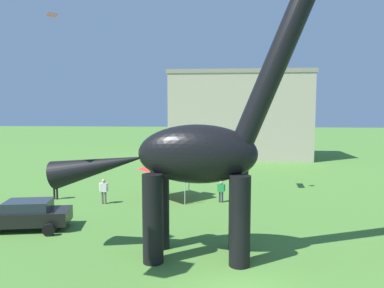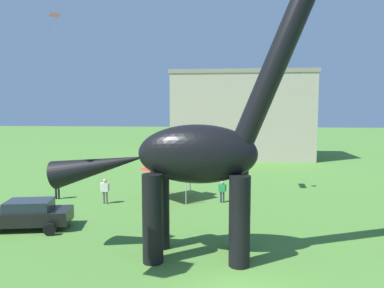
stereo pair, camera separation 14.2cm
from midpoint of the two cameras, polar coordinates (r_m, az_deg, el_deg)
dinosaur_sculpture at (r=15.41m, az=0.37°, el=-1.56°), size 11.82×2.50×12.35m
parked_sedan_left at (r=21.47m, az=-24.41°, el=-10.01°), size 4.47×2.57×1.55m
person_vendor_side at (r=25.10m, az=4.41°, el=-7.08°), size 0.56×0.25×1.50m
person_watching_child at (r=25.35m, az=-13.81°, el=-6.83°), size 0.63×0.28×1.69m
person_far_spectator at (r=27.59m, az=-20.75°, el=-5.99°), size 0.64×0.28×1.72m
festival_canopy_tent at (r=25.62m, az=-3.96°, el=-3.10°), size 3.15×3.15×3.00m
kite_high_right at (r=36.01m, az=-21.19°, el=18.34°), size 1.13×1.14×1.17m
kite_near_high at (r=27.76m, az=10.06°, el=6.52°), size 1.50×1.73×0.50m
background_building_block at (r=48.27m, az=7.27°, el=4.53°), size 18.00×8.20×11.19m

